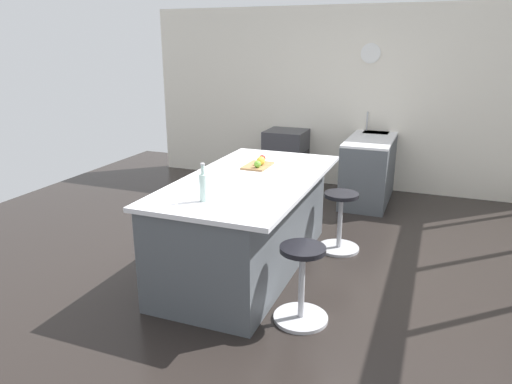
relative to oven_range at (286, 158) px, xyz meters
The scene contains 12 objects.
ground_plane 2.90m from the oven_range, 13.04° to the left, with size 8.16×8.16×0.00m, color black.
interior_partition_left 1.16m from the oven_range, 118.42° to the left, with size 0.15×5.90×2.66m.
sink_cabinet 1.32m from the oven_range, 90.19° to the left, with size 1.93×0.60×1.17m.
oven_range is the anchor object (origin of this frame).
kitchen_island 2.92m from the oven_range, 10.33° to the left, with size 2.32×1.18×0.93m.
stool_by_window 2.51m from the oven_range, 31.11° to the left, with size 0.44×0.44×0.64m.
stool_middle 3.84m from the oven_range, 19.72° to the left, with size 0.44×0.44×0.64m.
cutting_board 2.58m from the oven_range, 11.05° to the left, with size 0.36×0.24×0.02m, color olive.
apple_yellow 2.59m from the oven_range, 11.81° to the left, with size 0.09×0.09×0.09m, color gold.
apple_red 2.45m from the oven_range, 11.63° to the left, with size 0.07×0.07×0.07m, color red.
apple_green 2.70m from the oven_range, 11.47° to the left, with size 0.07×0.07×0.07m, color #609E2D.
water_bottle 3.75m from the oven_range, ahead, with size 0.06×0.06×0.31m.
Camera 1 is at (4.07, 1.53, 2.13)m, focal length 33.29 mm.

